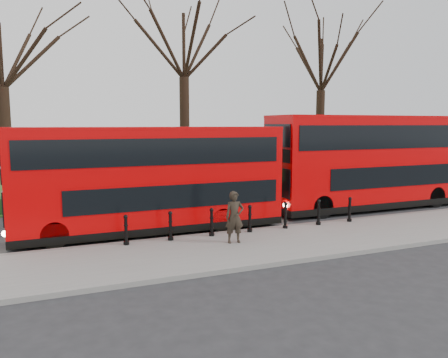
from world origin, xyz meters
name	(u,v)px	position (x,y,z in m)	size (l,w,h in m)	color
ground	(213,230)	(0.00, 0.00, 0.00)	(120.00, 120.00, 0.00)	#28282B
pavement	(244,248)	(0.00, -3.00, 0.07)	(60.00, 4.00, 0.15)	gray
kerb	(222,234)	(0.00, -1.00, 0.07)	(60.00, 0.25, 0.16)	slate
grass_verge	(138,183)	(0.00, 15.00, 0.03)	(60.00, 18.00, 0.06)	#264818
hedge	(168,195)	(0.00, 6.80, 0.40)	(60.00, 0.90, 0.80)	black
yellow_line_outer	(219,234)	(0.00, -0.70, 0.01)	(60.00, 0.10, 0.01)	yellow
yellow_line_inner	(217,233)	(0.00, -0.50, 0.01)	(60.00, 0.10, 0.01)	yellow
tree_left	(0,48)	(-8.00, 10.00, 8.20)	(7.22, 7.22, 11.29)	black
tree_mid	(184,38)	(2.00, 10.00, 9.41)	(8.28, 8.28, 12.94)	black
tree_right	(322,59)	(12.00, 10.00, 8.74)	(7.70, 7.70, 12.02)	black
bollard_row	(250,219)	(1.01, -1.35, 0.65)	(9.57, 0.15, 1.00)	black
bus_lead	(152,180)	(-2.29, 0.72, 2.09)	(10.44, 2.40, 4.15)	#D20104
bus_rear	(377,162)	(9.54, 1.38, 2.35)	(11.73, 2.69, 4.67)	#D20104
pedestrian	(235,217)	(-0.15, -2.52, 1.06)	(0.66, 0.43, 1.81)	#2D251C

